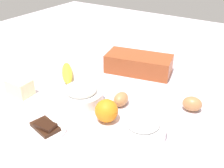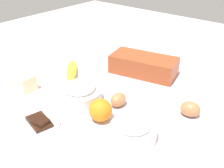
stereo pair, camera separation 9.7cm
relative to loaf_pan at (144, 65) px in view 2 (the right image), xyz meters
The scene contains 10 objects.
ground_plane 0.22m from the loaf_pan, 90.85° to the right, with size 2.40×2.40×0.02m, color silver.
loaf_pan is the anchor object (origin of this frame).
flour_bowl 0.33m from the loaf_pan, 100.54° to the right, with size 0.16×0.16×0.07m.
sugar_bowl 0.42m from the loaf_pan, 61.00° to the right, with size 0.14×0.14×0.07m.
banana 0.31m from the loaf_pan, 138.60° to the right, with size 0.19×0.04×0.04m, color yellow.
orange_fruit 0.37m from the loaf_pan, 78.59° to the right, with size 0.08×0.08×0.08m, color orange.
butter_block 0.50m from the loaf_pan, 125.37° to the right, with size 0.09×0.06×0.06m, color #F4EDB2.
egg_near_butter 0.33m from the loaf_pan, 29.25° to the right, with size 0.05×0.05×0.07m, color #B37949.
egg_beside_bowl 0.27m from the loaf_pan, 75.86° to the right, with size 0.05×0.05×0.07m, color #BB7F4D.
chocolate_plate 0.52m from the loaf_pan, 95.95° to the right, with size 0.13×0.13×0.03m.
Camera 2 is at (0.54, -0.66, 0.52)m, focal length 41.57 mm.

